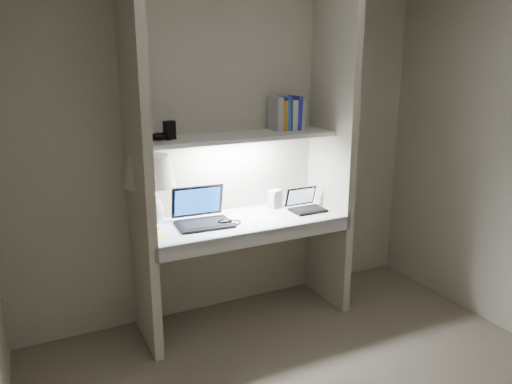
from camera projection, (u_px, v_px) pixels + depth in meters
back_wall at (228, 147)px, 3.67m from camera, size 3.20×0.01×2.50m
alcove_panel_left at (138, 163)px, 3.13m from camera, size 0.06×0.55×2.50m
alcove_panel_right at (332, 145)px, 3.75m from camera, size 0.06×0.55×2.50m
desk at (244, 222)px, 3.57m from camera, size 1.40×0.55×0.04m
desk_apron at (260, 237)px, 3.35m from camera, size 1.46×0.03×0.10m
shelf at (238, 137)px, 3.49m from camera, size 1.40×0.36×0.03m
strip_light at (238, 140)px, 3.50m from camera, size 0.60×0.04×0.02m
table_lamp at (149, 180)px, 3.30m from camera, size 0.34×0.34×0.50m
laptop_main at (202, 215)px, 3.47m from camera, size 0.39×0.34×0.25m
laptop_netbook at (305, 205)px, 3.77m from camera, size 0.25×0.22×0.16m
speaker at (275, 199)px, 3.82m from camera, size 0.12×0.10×0.14m
mouse at (225, 222)px, 3.45m from camera, size 0.12×0.08×0.04m
cable_coil at (233, 222)px, 3.48m from camera, size 0.14×0.14×0.01m
sticky_note at (159, 236)px, 3.22m from camera, size 0.10×0.10×0.00m
book_row at (286, 114)px, 3.70m from camera, size 0.24×0.16×0.25m
shelf_box at (169, 130)px, 3.29m from camera, size 0.08×0.06×0.12m
shelf_gadget at (159, 137)px, 3.23m from camera, size 0.13×0.10×0.05m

